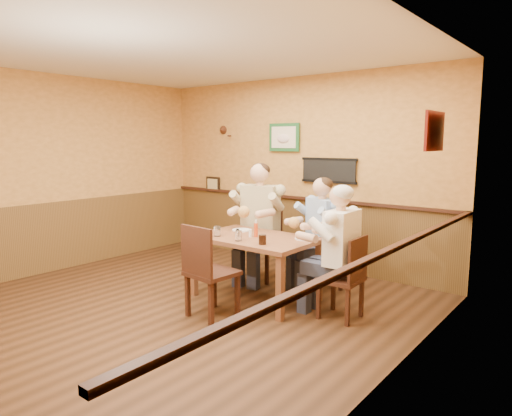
{
  "coord_description": "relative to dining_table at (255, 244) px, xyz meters",
  "views": [
    {
      "loc": [
        3.81,
        -3.25,
        1.86
      ],
      "look_at": [
        0.58,
        0.8,
        1.1
      ],
      "focal_mm": 32.0,
      "sensor_mm": 36.0,
      "label": 1
    }
  ],
  "objects": [
    {
      "name": "plate_far_left",
      "position": [
        -0.36,
        0.17,
        0.1
      ],
      "size": [
        0.3,
        0.3,
        0.02
      ],
      "primitive_type": "cylinder",
      "rotation": [
        0.0,
        0.0,
        -0.42
      ],
      "color": "white",
      "rests_on": "dining_table"
    },
    {
      "name": "salt_shaker",
      "position": [
        -0.03,
        -0.05,
        0.14
      ],
      "size": [
        0.04,
        0.04,
        0.09
      ],
      "primitive_type": "cylinder",
      "rotation": [
        0.0,
        0.0,
        -0.06
      ],
      "color": "white",
      "rests_on": "dining_table"
    },
    {
      "name": "chair_back_left",
      "position": [
        -0.43,
        0.65,
        -0.16
      ],
      "size": [
        0.54,
        0.54,
        0.99
      ],
      "primitive_type": null,
      "rotation": [
        0.0,
        0.0,
        0.21
      ],
      "color": "#3E1F13",
      "rests_on": "ground"
    },
    {
      "name": "diner_tan_shirt",
      "position": [
        -0.43,
        0.65,
        0.05
      ],
      "size": [
        0.77,
        0.77,
        1.41
      ],
      "primitive_type": null,
      "rotation": [
        0.0,
        0.0,
        0.21
      ],
      "color": "#C2B285",
      "rests_on": "ground"
    },
    {
      "name": "dining_table",
      "position": [
        0.0,
        0.0,
        0.0
      ],
      "size": [
        1.4,
        0.9,
        0.75
      ],
      "color": "brown",
      "rests_on": "ground"
    },
    {
      "name": "pepper_shaker",
      "position": [
        -0.18,
        -0.1,
        0.13
      ],
      "size": [
        0.04,
        0.04,
        0.09
      ],
      "primitive_type": "cylinder",
      "rotation": [
        0.0,
        0.0,
        -0.22
      ],
      "color": "black",
      "rests_on": "dining_table"
    },
    {
      "name": "diner_blue_polo",
      "position": [
        0.45,
        0.79,
        -0.02
      ],
      "size": [
        0.77,
        0.77,
        1.28
      ],
      "primitive_type": null,
      "rotation": [
        0.0,
        0.0,
        -0.41
      ],
      "color": "#8DA9D3",
      "rests_on": "ground"
    },
    {
      "name": "cola_tumbler",
      "position": [
        0.32,
        -0.27,
        0.15
      ],
      "size": [
        0.09,
        0.09,
        0.11
      ],
      "primitive_type": "cylinder",
      "rotation": [
        0.0,
        0.0,
        -0.02
      ],
      "color": "black",
      "rests_on": "dining_table"
    },
    {
      "name": "diner_white_elder",
      "position": [
        1.09,
        0.08,
        -0.02
      ],
      "size": [
        0.6,
        0.6,
        1.27
      ],
      "primitive_type": null,
      "rotation": [
        0.0,
        0.0,
        -1.54
      ],
      "color": "white",
      "rests_on": "ground"
    },
    {
      "name": "room",
      "position": [
        -0.39,
        -0.68,
        1.03
      ],
      "size": [
        5.02,
        5.03,
        2.81
      ],
      "color": "#341E0F",
      "rests_on": "ground"
    },
    {
      "name": "plate_far_right",
      "position": [
        0.53,
        0.23,
        0.1
      ],
      "size": [
        0.24,
        0.24,
        0.01
      ],
      "primitive_type": "cylinder",
      "rotation": [
        0.0,
        0.0,
        -0.15
      ],
      "color": "white",
      "rests_on": "dining_table"
    },
    {
      "name": "chair_back_right",
      "position": [
        0.45,
        0.79,
        -0.21
      ],
      "size": [
        0.54,
        0.54,
        0.89
      ],
      "primitive_type": null,
      "rotation": [
        0.0,
        0.0,
        -0.41
      ],
      "color": "#3E1F13",
      "rests_on": "ground"
    },
    {
      "name": "water_glass_mid",
      "position": [
        -0.01,
        -0.3,
        0.15
      ],
      "size": [
        0.09,
        0.09,
        0.12
      ],
      "primitive_type": "cylinder",
      "rotation": [
        0.0,
        0.0,
        0.22
      ],
      "color": "white",
      "rests_on": "dining_table"
    },
    {
      "name": "hot_sauce_bottle",
      "position": [
        0.01,
        0.0,
        0.18
      ],
      "size": [
        0.05,
        0.05,
        0.18
      ],
      "primitive_type": "cylinder",
      "rotation": [
        0.0,
        0.0,
        0.24
      ],
      "color": "#CC4115",
      "rests_on": "dining_table"
    },
    {
      "name": "chair_right_end",
      "position": [
        1.09,
        0.08,
        -0.21
      ],
      "size": [
        0.42,
        0.42,
        0.89
      ],
      "primitive_type": null,
      "rotation": [
        0.0,
        0.0,
        -1.54
      ],
      "color": "#3E1F13",
      "rests_on": "ground"
    },
    {
      "name": "chair_near_side",
      "position": [
        -0.0,
        -0.73,
        -0.16
      ],
      "size": [
        0.5,
        0.5,
        1.0
      ],
      "primitive_type": null,
      "rotation": [
        0.0,
        0.0,
        3.06
      ],
      "color": "#3E1F13",
      "rests_on": "ground"
    },
    {
      "name": "water_glass_left",
      "position": [
        -0.36,
        -0.26,
        0.15
      ],
      "size": [
        0.1,
        0.1,
        0.12
      ],
      "primitive_type": "cylinder",
      "rotation": [
        0.0,
        0.0,
        0.33
      ],
      "color": "white",
      "rests_on": "dining_table"
    }
  ]
}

